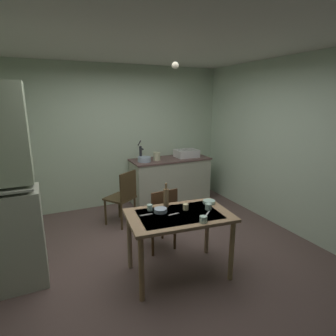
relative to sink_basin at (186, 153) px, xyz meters
name	(u,v)px	position (x,y,z in m)	size (l,w,h in m)	color
ground_plane	(157,255)	(-1.36, -1.72, -0.96)	(5.29, 5.29, 0.00)	brown
wall_back	(114,137)	(-1.36, 0.37, 0.36)	(4.39, 0.10, 2.64)	beige
wall_right	(288,145)	(0.84, -1.72, 0.36)	(0.10, 4.18, 2.64)	silver
ceiling_slab	(155,35)	(-1.36, -1.72, 1.72)	(4.39, 4.18, 0.10)	silver
counter_cabinet	(170,180)	(-0.36, 0.00, -0.52)	(1.54, 0.64, 0.88)	#B4B8A1
sink_basin	(186,153)	(0.00, 0.00, 0.00)	(0.44, 0.34, 0.15)	silver
hand_pump	(141,152)	(-0.95, 0.05, 0.09)	(0.05, 0.27, 0.39)	#232328
mixing_bowl_counter	(144,159)	(-0.92, -0.05, -0.03)	(0.24, 0.24, 0.09)	#9EB2C6
stoneware_crock	(157,156)	(-0.66, -0.04, 0.00)	(0.13, 0.13, 0.16)	beige
dining_table	(179,222)	(-1.28, -2.19, -0.31)	(1.22, 0.83, 0.76)	#A3805C
chair_far_side	(160,217)	(-1.26, -1.60, -0.49)	(0.44, 0.44, 0.88)	#4E331B
chair_by_counter	(123,196)	(-1.51, -0.64, -0.47)	(0.56, 0.56, 0.91)	#493920
serving_bowl_wide	(209,202)	(-0.80, -2.06, -0.19)	(0.15, 0.15, 0.04)	#ADD1C1
soup_bowl_small	(161,210)	(-1.45, -2.06, -0.18)	(0.15, 0.15, 0.04)	#9EB2C6
mug_dark	(186,207)	(-1.16, -2.12, -0.17)	(0.07, 0.07, 0.07)	beige
mug_tall	(203,219)	(-1.15, -2.49, -0.17)	(0.08, 0.08, 0.07)	#ADD1C1
teacup_mint	(208,207)	(-0.91, -2.22, -0.17)	(0.07, 0.07, 0.07)	#ADD1C1
teacup_cream	(150,208)	(-1.54, -1.96, -0.17)	(0.06, 0.06, 0.07)	#ADD1C1
glass_bottle	(166,197)	(-1.32, -1.93, -0.09)	(0.06, 0.06, 0.29)	olive
table_knife	(207,215)	(-1.01, -2.34, -0.20)	(0.21, 0.02, 0.01)	silver
teaspoon_near_bowl	(174,214)	(-1.34, -2.18, -0.20)	(0.13, 0.02, 0.01)	beige
teaspoon_by_cup	(146,215)	(-1.63, -2.06, -0.20)	(0.14, 0.02, 0.01)	beige
pendant_bulb	(175,65)	(-1.13, -1.77, 1.42)	(0.08, 0.08, 0.08)	#F9EFCC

